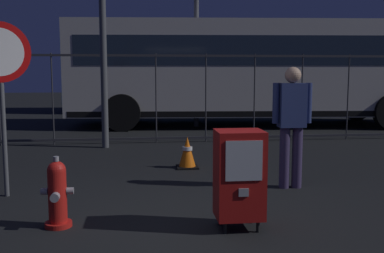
% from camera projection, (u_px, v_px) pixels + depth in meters
% --- Properties ---
extents(ground_plane, '(60.00, 60.00, 0.00)m').
position_uv_depth(ground_plane, '(177.00, 226.00, 4.76)').
color(ground_plane, black).
extents(fire_hydrant, '(0.33, 0.32, 0.75)m').
position_uv_depth(fire_hydrant, '(57.00, 194.00, 4.69)').
color(fire_hydrant, red).
rests_on(fire_hydrant, ground_plane).
extents(newspaper_box_primary, '(0.48, 0.42, 1.02)m').
position_uv_depth(newspaper_box_primary, '(239.00, 174.00, 4.61)').
color(newspaper_box_primary, black).
rests_on(newspaper_box_primary, ground_plane).
extents(stop_sign, '(0.71, 0.31, 2.23)m').
position_uv_depth(stop_sign, '(0.00, 72.00, 5.68)').
color(stop_sign, '#4C4F54').
rests_on(stop_sign, ground_plane).
extents(pedestrian, '(0.55, 0.22, 1.67)m').
position_uv_depth(pedestrian, '(292.00, 120.00, 6.20)').
color(pedestrian, '#382D51').
rests_on(pedestrian, ground_plane).
extents(traffic_cone, '(0.36, 0.36, 0.53)m').
position_uv_depth(traffic_cone, '(187.00, 153.00, 7.56)').
color(traffic_cone, black).
rests_on(traffic_cone, ground_plane).
extents(fence_barrier, '(18.03, 0.04, 2.00)m').
position_uv_depth(fence_barrier, '(156.00, 98.00, 10.11)').
color(fence_barrier, '#2D2D33').
rests_on(fence_barrier, ground_plane).
extents(bus_near, '(10.67, 3.45, 3.00)m').
position_uv_depth(bus_near, '(251.00, 68.00, 13.32)').
color(bus_near, beige).
rests_on(bus_near, ground_plane).
extents(bus_far, '(10.65, 3.35, 3.00)m').
position_uv_depth(bus_far, '(202.00, 68.00, 17.99)').
color(bus_far, '#19519E').
rests_on(bus_far, ground_plane).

